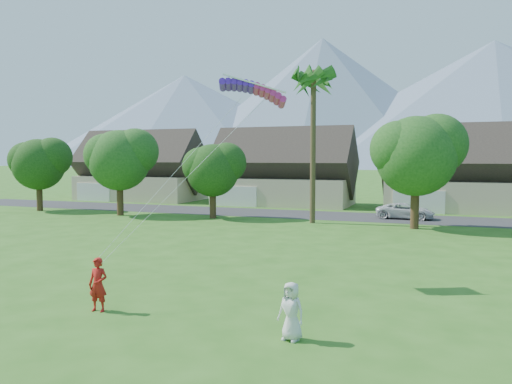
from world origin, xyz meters
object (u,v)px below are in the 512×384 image
at_px(parafoil_kite, 254,88).
at_px(parked_car, 405,211).
at_px(watcher, 291,311).
at_px(kite_flyer, 98,285).

bearing_deg(parafoil_kite, parked_car, 59.57).
bearing_deg(parked_car, parafoil_kite, 171.05).
bearing_deg(parked_car, watcher, 179.98).
bearing_deg(parafoil_kite, kite_flyer, -137.81).
distance_m(watcher, parked_car, 31.32).
height_order(parked_car, parafoil_kite, parafoil_kite).
relative_size(watcher, parafoil_kite, 0.55).
xyz_separation_m(kite_flyer, watcher, (7.09, -0.27, -0.08)).
bearing_deg(kite_flyer, parked_car, 68.24).
xyz_separation_m(parked_car, parafoil_kite, (-4.75, -24.69, 7.67)).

